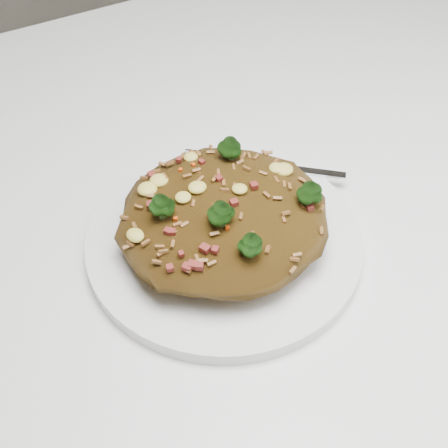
{
  "coord_description": "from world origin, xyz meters",
  "views": [
    {
      "loc": [
        -0.24,
        -0.38,
        1.18
      ],
      "look_at": [
        -0.06,
        -0.06,
        0.78
      ],
      "focal_mm": 50.0,
      "sensor_mm": 36.0,
      "label": 1
    }
  ],
  "objects": [
    {
      "name": "dining_table",
      "position": [
        0.0,
        0.0,
        0.66
      ],
      "size": [
        1.2,
        0.8,
        0.75
      ],
      "color": "white",
      "rests_on": "ground"
    },
    {
      "name": "plate",
      "position": [
        -0.06,
        -0.06,
        0.76
      ],
      "size": [
        0.25,
        0.25,
        0.01
      ],
      "primitive_type": "cylinder",
      "color": "white",
      "rests_on": "dining_table"
    },
    {
      "name": "fried_rice",
      "position": [
        -0.06,
        -0.06,
        0.8
      ],
      "size": [
        0.18,
        0.17,
        0.07
      ],
      "color": "brown",
      "rests_on": "plate"
    },
    {
      "name": "fork",
      "position": [
        0.02,
        -0.01,
        0.77
      ],
      "size": [
        0.13,
        0.12,
        0.0
      ],
      "rotation": [
        0.0,
        0.0,
        -0.69
      ],
      "color": "silver",
      "rests_on": "plate"
    }
  ]
}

